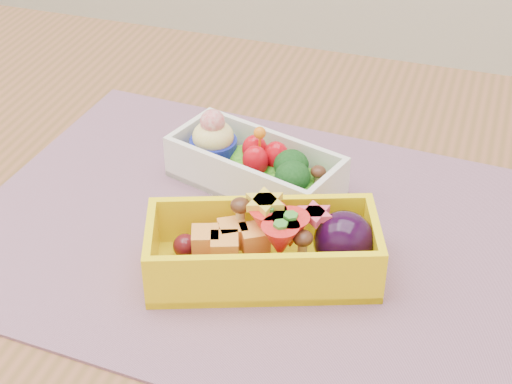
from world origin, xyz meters
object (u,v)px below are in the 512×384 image
(placemat, at_px, (246,231))
(bento_white, at_px, (254,166))
(table, at_px, (252,349))
(bento_yellow, at_px, (268,248))

(placemat, relative_size, bento_white, 2.75)
(table, bearing_deg, bento_yellow, -33.22)
(placemat, distance_m, bento_white, 0.07)
(table, xyz_separation_m, bento_yellow, (0.02, -0.01, 0.13))
(table, distance_m, placemat, 0.11)
(table, distance_m, bento_yellow, 0.13)
(placemat, relative_size, bento_yellow, 2.39)
(placemat, distance_m, bento_yellow, 0.06)
(table, height_order, bento_white, bento_white)
(bento_white, relative_size, bento_yellow, 0.87)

